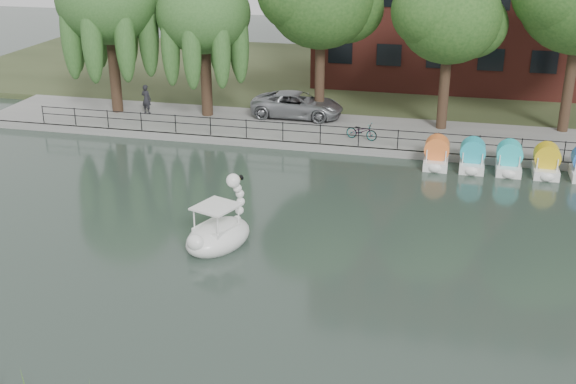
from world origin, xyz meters
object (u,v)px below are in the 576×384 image
at_px(minivan, 297,103).
at_px(swan_boat, 219,231).
at_px(pedestrian, 146,97).
at_px(bicycle, 362,130).

height_order(minivan, swan_boat, swan_boat).
xyz_separation_m(pedestrian, swan_boat, (9.58, -15.14, -0.83)).
distance_m(pedestrian, swan_boat, 17.94).
distance_m(bicycle, swan_boat, 13.50).
bearing_deg(pedestrian, minivan, -157.45).
relative_size(pedestrian, swan_boat, 0.57).
bearing_deg(minivan, swan_boat, -177.20).
distance_m(minivan, pedestrian, 8.96).
relative_size(bicycle, pedestrian, 0.87).
height_order(minivan, bicycle, minivan).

